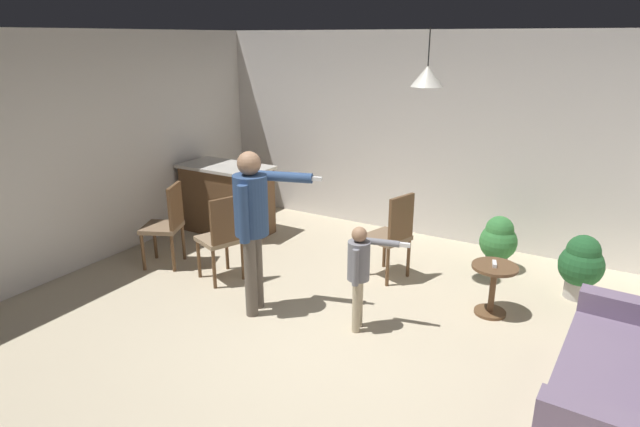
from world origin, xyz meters
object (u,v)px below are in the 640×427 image
at_px(kitchen_counter, 227,199).
at_px(potted_plant_by_wall, 498,241).
at_px(side_table_by_couch, 493,284).
at_px(dining_chair_by_counter, 392,233).
at_px(couch_floral, 633,389).
at_px(spare_remote_on_table, 494,264).
at_px(person_child, 360,267).
at_px(dining_chair_centre_back, 167,222).
at_px(person_adult, 253,216).
at_px(potted_plant_corner, 581,264).
at_px(dining_chair_near_wall, 222,235).

relative_size(kitchen_counter, potted_plant_by_wall, 1.91).
relative_size(side_table_by_couch, dining_chair_by_counter, 0.52).
height_order(couch_floral, spare_remote_on_table, couch_floral).
bearing_deg(person_child, couch_floral, 70.56).
bearing_deg(side_table_by_couch, dining_chair_centre_back, -168.59).
distance_m(side_table_by_couch, dining_chair_by_counter, 1.23).
xyz_separation_m(person_adult, potted_plant_corner, (2.75, 1.93, -0.63)).
distance_m(couch_floral, potted_plant_by_wall, 2.68).
distance_m(potted_plant_by_wall, spare_remote_on_table, 1.14).
height_order(side_table_by_couch, potted_plant_corner, potted_plant_corner).
height_order(person_adult, potted_plant_corner, person_adult).
height_order(couch_floral, potted_plant_by_wall, couch_floral).
distance_m(person_adult, dining_chair_centre_back, 1.68).
distance_m(person_child, dining_chair_near_wall, 1.77).
bearing_deg(spare_remote_on_table, potted_plant_corner, 49.05).
xyz_separation_m(person_child, potted_plant_corner, (1.71, 1.73, -0.25)).
bearing_deg(spare_remote_on_table, dining_chair_by_counter, 167.20).
bearing_deg(potted_plant_by_wall, dining_chair_centre_back, -151.78).
bearing_deg(person_adult, dining_chair_centre_back, -120.33).
relative_size(potted_plant_by_wall, spare_remote_on_table, 5.06).
bearing_deg(side_table_by_couch, dining_chair_by_counter, 167.62).
bearing_deg(person_child, potted_plant_corner, 122.57).
height_order(side_table_by_couch, potted_plant_by_wall, potted_plant_by_wall).
distance_m(couch_floral, dining_chair_centre_back, 4.84).
bearing_deg(kitchen_counter, dining_chair_centre_back, -83.41).
bearing_deg(couch_floral, potted_plant_corner, 17.16).
bearing_deg(person_child, side_table_by_couch, 119.61).
distance_m(person_child, potted_plant_by_wall, 2.19).
bearing_deg(person_adult, couch_floral, 72.59).
xyz_separation_m(kitchen_counter, person_child, (2.75, -1.45, 0.16)).
bearing_deg(potted_plant_corner, kitchen_counter, -176.43).
height_order(side_table_by_couch, person_child, person_child).
relative_size(dining_chair_centre_back, spare_remote_on_table, 7.69).
height_order(person_adult, dining_chair_near_wall, person_adult).
xyz_separation_m(dining_chair_centre_back, spare_remote_on_table, (3.60, 0.72, -0.01)).
xyz_separation_m(dining_chair_near_wall, potted_plant_by_wall, (2.57, 1.84, -0.18)).
distance_m(person_child, spare_remote_on_table, 1.35).
bearing_deg(potted_plant_corner, person_adult, -144.89).
relative_size(couch_floral, potted_plant_by_wall, 2.80).
distance_m(couch_floral, potted_plant_corner, 2.05).
relative_size(kitchen_counter, spare_remote_on_table, 9.69).
bearing_deg(dining_chair_centre_back, side_table_by_couch, -103.51).
distance_m(kitchen_counter, dining_chair_by_counter, 2.59).
xyz_separation_m(side_table_by_couch, person_adult, (-2.04, -1.12, 0.68)).
relative_size(person_child, dining_chair_centre_back, 1.02).
bearing_deg(person_child, potted_plant_by_wall, 145.41).
distance_m(side_table_by_couch, spare_remote_on_table, 0.21).
relative_size(person_adult, dining_chair_centre_back, 1.62).
bearing_deg(potted_plant_corner, potted_plant_by_wall, 162.09).
xyz_separation_m(person_child, dining_chair_near_wall, (-1.76, 0.18, -0.09)).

